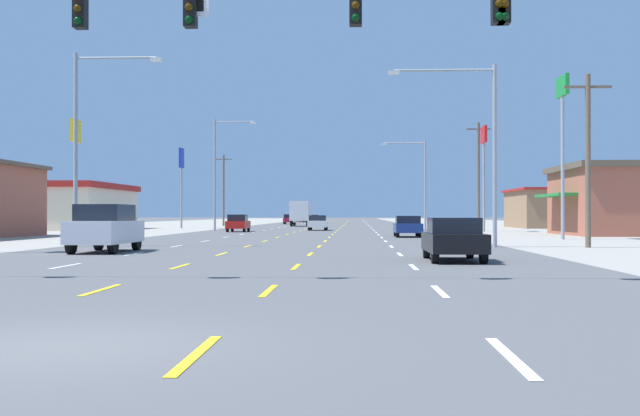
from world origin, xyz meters
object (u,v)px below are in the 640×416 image
streetlight_right_row_0 (481,138)px  sedan_far_right_mid (408,226)px  pole_sign_right_row_1 (563,116)px  streetlight_left_row_0 (85,133)px  hatchback_far_left_farthest (289,219)px  pole_sign_left_row_1 (76,150)px  streetlight_right_row_1 (420,177)px  box_truck_inner_left_farther (301,212)px  sedan_far_right_nearest (453,239)px  suv_far_left_near (105,227)px  pole_sign_right_row_2 (484,151)px  sedan_inner_left_distant_a (313,219)px  pole_sign_left_row_2 (182,169)px  sedan_center_turn_far (318,223)px  streetlight_left_row_1 (219,167)px  hatchback_far_left_midfar (238,223)px

streetlight_right_row_0 → sedan_far_right_mid: bearing=98.2°
pole_sign_right_row_1 → streetlight_left_row_0: 28.86m
hatchback_far_left_farthest → streetlight_right_row_0: 88.73m
pole_sign_left_row_1 → streetlight_right_row_1: streetlight_right_row_1 is taller
box_truck_inner_left_farther → sedan_far_right_nearest: bearing=-82.2°
streetlight_left_row_0 → pole_sign_right_row_1: bearing=24.9°
suv_far_left_near → pole_sign_right_row_2: size_ratio=0.52×
sedan_inner_left_distant_a → pole_sign_left_row_1: pole_sign_left_row_1 is taller
sedan_far_right_mid → pole_sign_left_row_2: pole_sign_left_row_2 is taller
suv_far_left_near → pole_sign_right_row_2: (21.77, 39.02, 6.14)m
suv_far_left_near → sedan_center_turn_far: (6.71, 44.94, -0.27)m
hatchback_far_left_farthest → pole_sign_left_row_1: size_ratio=0.47×
sedan_far_right_mid → streetlight_right_row_1: streetlight_right_row_1 is taller
pole_sign_right_row_1 → pole_sign_left_row_2: bearing=130.9°
pole_sign_left_row_2 → streetlight_right_row_0: pole_sign_left_row_2 is taller
hatchback_far_left_farthest → streetlight_right_row_1: (16.59, -48.46, 4.31)m
pole_sign_left_row_2 → pole_sign_right_row_2: bearing=-27.4°
box_truck_inner_left_farther → pole_sign_left_row_1: (-12.96, -46.95, 4.33)m
pole_sign_left_row_1 → pole_sign_left_row_2: bearing=88.4°
suv_far_left_near → pole_sign_left_row_2: pole_sign_left_row_2 is taller
box_truck_inner_left_farther → streetlight_left_row_1: size_ratio=0.67×
suv_far_left_near → pole_sign_left_row_1: size_ratio=0.59×
streetlight_left_row_0 → streetlight_right_row_0: size_ratio=1.08×
hatchback_far_left_farthest → pole_sign_right_row_1: 78.84m
hatchback_far_left_midfar → streetlight_left_row_1: size_ratio=0.36×
box_truck_inner_left_farther → pole_sign_right_row_1: size_ratio=0.71×
pole_sign_right_row_1 → streetlight_right_row_0: 14.15m
sedan_far_right_nearest → sedan_far_right_mid: same height
sedan_far_right_mid → sedan_center_turn_far: bearing=108.0°
sedan_far_right_nearest → sedan_center_turn_far: size_ratio=1.00×
hatchback_far_left_farthest → sedan_center_turn_far: bearing=-81.9°
pole_sign_right_row_1 → streetlight_right_row_1: (-6.76, 26.52, -2.59)m
streetlight_left_row_0 → suv_far_left_near: bearing=-63.5°
hatchback_far_left_midfar → streetlight_left_row_0: streetlight_left_row_0 is taller
streetlight_left_row_0 → sedan_far_right_mid: bearing=45.2°
pole_sign_left_row_1 → streetlight_right_row_0: streetlight_right_row_0 is taller
streetlight_right_row_1 → hatchback_far_left_farthest: bearing=108.9°
sedan_inner_left_distant_a → sedan_center_turn_far: bearing=-86.4°
streetlight_right_row_1 → pole_sign_right_row_2: bearing=-45.1°
suv_far_left_near → hatchback_far_left_farthest: 92.73m
sedan_far_right_nearest → pole_sign_left_row_1: size_ratio=0.54×
suv_far_left_near → hatchback_far_left_midfar: (-0.09, 38.12, -0.24)m
sedan_far_right_nearest → streetlight_left_row_0: size_ratio=0.48×
streetlight_right_row_0 → streetlight_left_row_1: 43.18m
sedan_center_turn_far → streetlight_left_row_1: streetlight_left_row_1 is taller
hatchback_far_left_midfar → streetlight_left_row_0: bearing=-94.8°
hatchback_far_left_farthest → streetlight_left_row_1: streetlight_left_row_1 is taller
streetlight_right_row_1 → streetlight_left_row_0: bearing=-116.6°
streetlight_right_row_0 → hatchback_far_left_farthest: bearing=100.7°
pole_sign_left_row_2 → sedan_inner_left_distant_a: bearing=73.1°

